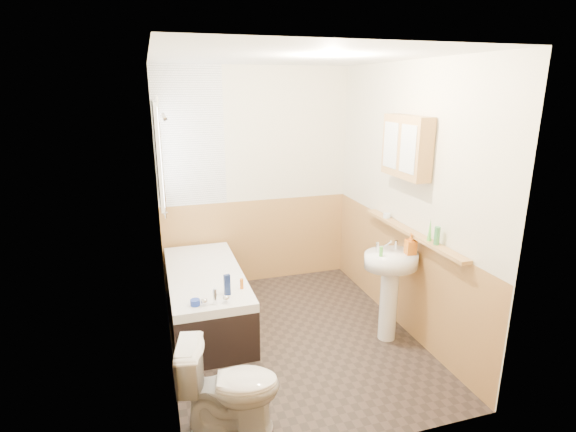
{
  "coord_description": "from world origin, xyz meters",
  "views": [
    {
      "loc": [
        -1.15,
        -3.56,
        2.27
      ],
      "look_at": [
        0.0,
        0.15,
        1.15
      ],
      "focal_mm": 28.0,
      "sensor_mm": 36.0,
      "label": 1
    }
  ],
  "objects_px": {
    "sink": "(390,278)",
    "pine_shelf": "(411,232)",
    "medicine_cabinet": "(406,147)",
    "bathtub": "(206,296)",
    "toilet": "(230,387)"
  },
  "relations": [
    {
      "from": "sink",
      "to": "pine_shelf",
      "type": "xyz_separation_m",
      "value": [
        0.2,
        0.04,
        0.41
      ]
    },
    {
      "from": "medicine_cabinet",
      "to": "bathtub",
      "type": "bearing_deg",
      "value": 160.25
    },
    {
      "from": "bathtub",
      "to": "sink",
      "type": "relative_size",
      "value": 1.68
    },
    {
      "from": "pine_shelf",
      "to": "medicine_cabinet",
      "type": "bearing_deg",
      "value": 102.06
    },
    {
      "from": "toilet",
      "to": "medicine_cabinet",
      "type": "relative_size",
      "value": 1.13
    },
    {
      "from": "bathtub",
      "to": "toilet",
      "type": "relative_size",
      "value": 2.38
    },
    {
      "from": "sink",
      "to": "medicine_cabinet",
      "type": "bearing_deg",
      "value": 40.13
    },
    {
      "from": "pine_shelf",
      "to": "sink",
      "type": "bearing_deg",
      "value": -170.07
    },
    {
      "from": "bathtub",
      "to": "toilet",
      "type": "height_order",
      "value": "bathtub"
    },
    {
      "from": "sink",
      "to": "pine_shelf",
      "type": "height_order",
      "value": "pine_shelf"
    },
    {
      "from": "toilet",
      "to": "sink",
      "type": "xyz_separation_m",
      "value": [
        1.6,
        0.72,
        0.27
      ]
    },
    {
      "from": "toilet",
      "to": "medicine_cabinet",
      "type": "height_order",
      "value": "medicine_cabinet"
    },
    {
      "from": "bathtub",
      "to": "pine_shelf",
      "type": "bearing_deg",
      "value": -23.13
    },
    {
      "from": "bathtub",
      "to": "toilet",
      "type": "distance_m",
      "value": 1.52
    },
    {
      "from": "pine_shelf",
      "to": "medicine_cabinet",
      "type": "height_order",
      "value": "medicine_cabinet"
    }
  ]
}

